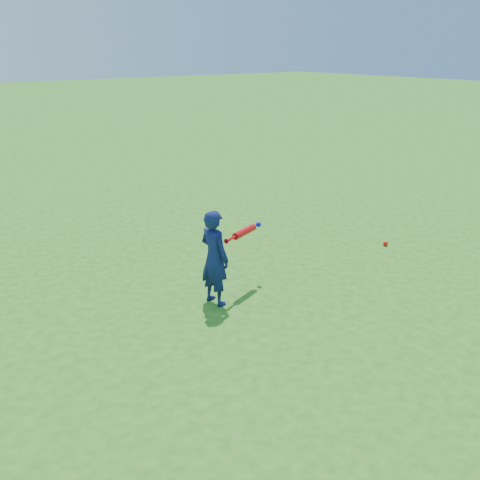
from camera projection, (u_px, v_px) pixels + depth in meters
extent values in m
plane|color=#296F1A|center=(167.00, 312.00, 5.56)|extent=(80.00, 80.00, 0.00)
imported|color=#101A4E|center=(214.00, 258.00, 5.59)|extent=(0.29, 0.41, 1.04)
sphere|color=red|center=(385.00, 244.00, 7.39)|extent=(0.07, 0.07, 0.07)
cylinder|color=red|center=(226.00, 241.00, 5.64)|extent=(0.03, 0.05, 0.05)
cylinder|color=red|center=(231.00, 239.00, 5.71)|extent=(0.18, 0.09, 0.03)
cylinder|color=red|center=(244.00, 232.00, 5.93)|extent=(0.38, 0.20, 0.08)
sphere|color=red|center=(253.00, 227.00, 6.08)|extent=(0.08, 0.08, 0.08)
sphere|color=#0C0DD4|center=(258.00, 224.00, 6.17)|extent=(0.06, 0.06, 0.06)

